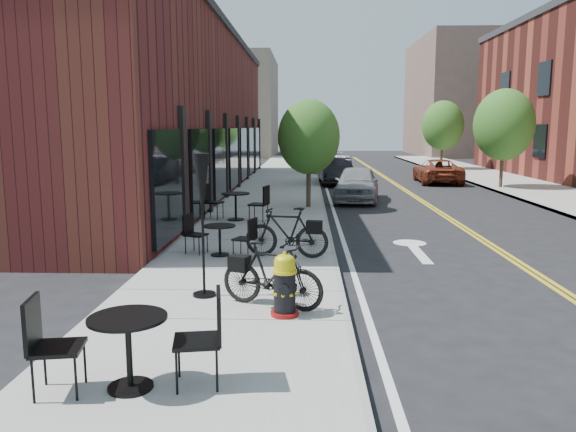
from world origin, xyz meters
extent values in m
plane|color=black|center=(0.00, 0.00, 0.00)|extent=(120.00, 120.00, 0.00)
cube|color=#9E9B93|center=(-2.00, 10.00, 0.06)|extent=(4.00, 70.00, 0.12)
cube|color=#4B1918|center=(-6.50, 14.00, 3.50)|extent=(5.00, 28.00, 7.00)
cube|color=#726656|center=(-8.00, 48.00, 5.00)|extent=(8.00, 14.00, 10.00)
cube|color=brown|center=(16.00, 50.00, 6.00)|extent=(10.00, 16.00, 12.00)
cylinder|color=#382B1E|center=(-0.60, 9.00, 0.93)|extent=(0.16, 0.16, 1.61)
ellipsoid|color=#2D6620|center=(-0.60, 9.00, 2.61)|extent=(2.20, 2.20, 2.64)
cylinder|color=#382B1E|center=(-0.60, 17.00, 0.96)|extent=(0.16, 0.16, 1.68)
ellipsoid|color=#2D6620|center=(-0.60, 17.00, 2.72)|extent=(2.30, 2.30, 2.76)
cylinder|color=#382B1E|center=(-0.60, 25.00, 0.91)|extent=(0.16, 0.16, 1.57)
ellipsoid|color=#2D6620|center=(-0.60, 25.00, 2.54)|extent=(2.10, 2.10, 2.52)
cylinder|color=#382B1E|center=(-0.60, 33.00, 0.98)|extent=(0.16, 0.16, 1.71)
ellipsoid|color=#2D6620|center=(-0.60, 33.00, 2.79)|extent=(2.40, 2.40, 2.88)
cylinder|color=#382B1E|center=(8.60, 16.00, 1.03)|extent=(0.16, 0.16, 1.82)
ellipsoid|color=#2D6620|center=(8.60, 16.00, 3.06)|extent=(2.80, 2.80, 3.36)
cylinder|color=#382B1E|center=(8.60, 28.00, 1.03)|extent=(0.16, 0.16, 1.82)
ellipsoid|color=#2D6620|center=(8.60, 28.00, 3.06)|extent=(2.80, 2.80, 3.36)
cylinder|color=maroon|center=(-1.00, -2.79, 0.15)|extent=(0.48, 0.48, 0.06)
cylinder|color=black|center=(-1.00, -2.79, 0.48)|extent=(0.37, 0.37, 0.65)
cylinder|color=gold|center=(-1.00, -2.79, 0.81)|extent=(0.42, 0.42, 0.04)
cylinder|color=gold|center=(-1.00, -2.79, 0.90)|extent=(0.36, 0.36, 0.15)
ellipsoid|color=gold|center=(-1.00, -2.79, 0.98)|extent=(0.35, 0.35, 0.19)
cylinder|color=gold|center=(-1.00, -2.79, 1.08)|extent=(0.06, 0.06, 0.06)
imported|color=black|center=(-1.11, 1.09, 0.68)|extent=(1.92, 0.82, 1.12)
imported|color=black|center=(-1.22, -2.40, 0.65)|extent=(1.82, 1.14, 1.06)
cylinder|color=black|center=(-2.60, -5.27, 0.14)|extent=(0.57, 0.57, 0.03)
cylinder|color=black|center=(-2.60, -5.27, 0.53)|extent=(0.08, 0.08, 0.79)
cylinder|color=black|center=(-2.60, -5.27, 0.93)|extent=(0.99, 0.99, 0.03)
cylinder|color=black|center=(-2.60, 1.19, 0.13)|extent=(0.53, 0.53, 0.03)
cylinder|color=black|center=(-2.60, 1.19, 0.46)|extent=(0.07, 0.07, 0.66)
cylinder|color=black|center=(-2.60, 1.19, 0.79)|extent=(0.92, 0.92, 0.03)
cylinder|color=black|center=(-2.85, 6.02, 0.14)|extent=(0.62, 0.62, 0.03)
cylinder|color=black|center=(-2.85, 6.02, 0.53)|extent=(0.08, 0.08, 0.80)
cylinder|color=black|center=(-2.85, 6.02, 0.94)|extent=(1.08, 1.08, 0.03)
cylinder|color=black|center=(-2.41, -1.83, 0.14)|extent=(0.39, 0.39, 0.04)
cylinder|color=black|center=(-2.41, -1.83, 1.31)|extent=(0.04, 0.04, 2.34)
cone|color=black|center=(-2.41, -1.83, 2.02)|extent=(0.28, 0.28, 1.03)
imported|color=gray|center=(1.35, 11.51, 0.71)|extent=(2.25, 4.37, 1.42)
imported|color=black|center=(0.85, 18.47, 0.74)|extent=(1.72, 4.52, 1.47)
imported|color=silver|center=(0.80, 25.16, 0.67)|extent=(2.21, 4.75, 1.34)
imported|color=maroon|center=(6.30, 19.10, 0.64)|extent=(2.32, 4.66, 1.27)
camera|label=1|loc=(-0.68, -11.00, 2.96)|focal=35.00mm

